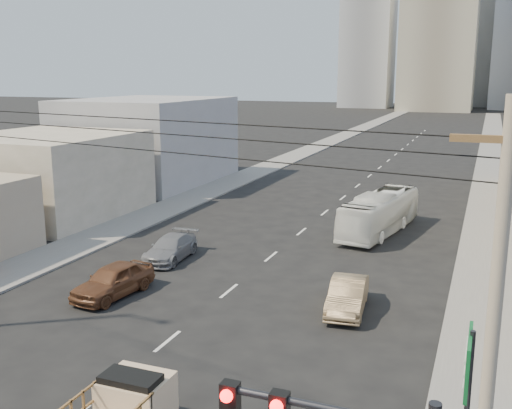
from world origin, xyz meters
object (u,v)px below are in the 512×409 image
Objects in this scene: sedan_brown at (113,280)px; green_sign at (467,385)px; sedan_grey at (170,248)px; utility_pole at (488,381)px; sedan_tan at (348,295)px; city_bus at (380,213)px.

sedan_brown is 19.06m from green_sign.
sedan_grey is 0.92× the size of green_sign.
utility_pole reaches higher than green_sign.
sedan_grey is at bearing 135.65° from green_sign.
green_sign is (5.27, -12.16, 3.03)m from sedan_tan.
green_sign is (16.00, -9.92, 2.97)m from sedan_brown.
green_sign is (6.29, -26.07, 2.40)m from city_bus.
green_sign is 0.50× the size of utility_pole.
sedan_brown is 10.96m from sedan_tan.
utility_pole reaches higher than sedan_brown.
sedan_brown is at bearing 142.74° from utility_pole.
city_bus is 26.93m from green_sign.
sedan_grey is 0.46× the size of utility_pole.
city_bus is at bearing 103.57° from green_sign.
sedan_brown is 0.45× the size of utility_pole.
sedan_tan is at bearing 18.74° from sedan_brown.
green_sign reaches higher than sedan_grey.
green_sign is 2.91m from utility_pole.
green_sign reaches higher than sedan_brown.
sedan_grey is (-11.02, 3.77, -0.05)m from sedan_tan.
city_bus is 2.11× the size of sedan_grey.
city_bus reaches higher than sedan_grey.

